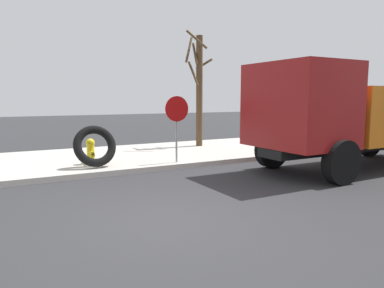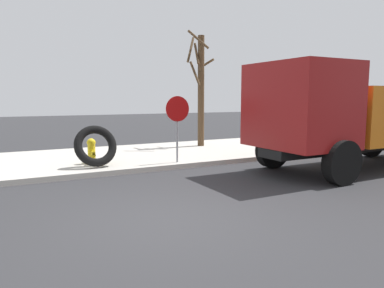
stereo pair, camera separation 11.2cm
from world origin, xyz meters
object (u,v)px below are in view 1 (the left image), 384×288
Objects in this scene: fire_hydrant at (91,150)px; dump_truck_orange at (356,114)px; loose_tire at (95,146)px; bare_tree at (199,87)px; stop_sign at (177,117)px.

dump_truck_orange is at bearing -27.46° from fire_hydrant.
loose_tire is at bearing 156.37° from dump_truck_orange.
loose_tire is 0.26× the size of bare_tree.
fire_hydrant is at bearing 152.54° from dump_truck_orange.
loose_tire is at bearing -90.33° from fire_hydrant.
dump_truck_orange is 6.15m from bare_tree.
stop_sign is 5.32m from dump_truck_orange.
stop_sign is at bearing 150.23° from dump_truck_orange.
fire_hydrant is 0.17× the size of bare_tree.
bare_tree is at bearing 110.59° from dump_truck_orange.
dump_truck_orange is (6.98, -3.63, 1.06)m from fire_hydrant.
fire_hydrant is at bearing -156.86° from bare_tree.
loose_tire is 0.17× the size of dump_truck_orange.
dump_truck_orange is (4.62, -2.64, 0.08)m from stop_sign.
bare_tree reaches higher than stop_sign.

